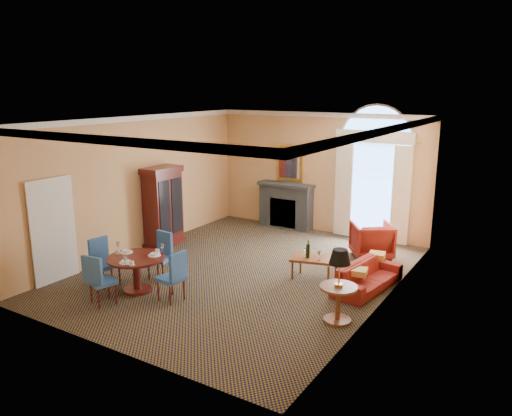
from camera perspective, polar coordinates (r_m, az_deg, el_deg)
The scene contains 12 objects.
ground at distance 10.73m, azimuth -1.42°, elevation -7.30°, with size 7.50×7.50×0.00m, color black.
room_envelope at distance 10.68m, azimuth 0.36°, elevation 6.52°, with size 6.04×7.52×3.45m.
armoire at distance 12.47m, azimuth -10.57°, elevation 0.02°, with size 0.56×1.00×1.96m.
dining_table at distance 9.85m, azimuth -13.52°, elevation -6.44°, with size 1.10×1.10×0.89m.
dining_chair_north at distance 10.47m, azimuth -10.67°, elevation -4.94°, with size 0.49×0.49×0.95m.
dining_chair_south at distance 9.40m, azimuth -17.62°, elevation -7.53°, with size 0.54×0.54×0.95m.
dining_chair_east at distance 9.26m, azimuth -9.32°, elevation -7.38°, with size 0.48×0.48×0.95m.
dining_chair_west at distance 10.36m, azimuth -17.09°, elevation -5.52°, with size 0.52×0.52×0.95m.
sofa at distance 10.01m, azimuth 12.60°, elevation -7.66°, with size 1.74×0.68×0.51m, color maroon.
armchair at distance 11.81m, azimuth 13.08°, elevation -3.59°, with size 0.87×0.90×0.82m, color maroon.
coffee_table at distance 10.21m, azimuth 6.61°, elevation -5.83°, with size 1.05×0.76×0.85m.
side_table at distance 8.41m, azimuth 9.47°, elevation -7.82°, with size 0.63×0.63×1.24m.
Camera 1 is at (5.49, -8.38, 3.84)m, focal length 35.00 mm.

